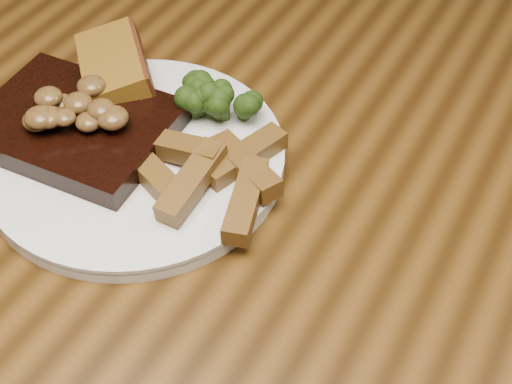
% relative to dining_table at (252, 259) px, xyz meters
% --- Properties ---
extents(dining_table, '(1.60, 0.90, 0.75)m').
position_rel_dining_table_xyz_m(dining_table, '(0.00, 0.00, 0.00)').
color(dining_table, '#4C2F0F').
rests_on(dining_table, ground).
extents(chair_far, '(0.38, 0.38, 0.80)m').
position_rel_dining_table_xyz_m(chair_far, '(-0.01, 0.66, -0.22)').
color(chair_far, black).
rests_on(chair_far, ground).
extents(plate, '(0.31, 0.31, 0.01)m').
position_rel_dining_table_xyz_m(plate, '(-0.11, -0.02, 0.10)').
color(plate, silver).
rests_on(plate, dining_table).
extents(steak, '(0.18, 0.14, 0.03)m').
position_rel_dining_table_xyz_m(steak, '(-0.17, -0.03, 0.12)').
color(steak, black).
rests_on(steak, plate).
extents(steak_bone, '(0.14, 0.02, 0.02)m').
position_rel_dining_table_xyz_m(steak_bone, '(-0.17, -0.08, 0.11)').
color(steak_bone, beige).
rests_on(steak_bone, plate).
extents(mushroom_pile, '(0.08, 0.08, 0.03)m').
position_rel_dining_table_xyz_m(mushroom_pile, '(-0.16, -0.02, 0.14)').
color(mushroom_pile, brown).
rests_on(mushroom_pile, steak).
extents(garlic_bread, '(0.11, 0.11, 0.02)m').
position_rel_dining_table_xyz_m(garlic_bread, '(-0.18, 0.05, 0.12)').
color(garlic_bread, brown).
rests_on(garlic_bread, plate).
extents(potato_wedges, '(0.11, 0.11, 0.02)m').
position_rel_dining_table_xyz_m(potato_wedges, '(-0.04, -0.01, 0.12)').
color(potato_wedges, brown).
rests_on(potato_wedges, plate).
extents(broccoli_cluster, '(0.06, 0.06, 0.04)m').
position_rel_dining_table_xyz_m(broccoli_cluster, '(-0.07, 0.06, 0.12)').
color(broccoli_cluster, '#203A0D').
rests_on(broccoli_cluster, plate).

